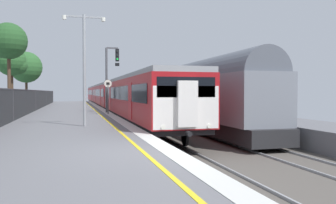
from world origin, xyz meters
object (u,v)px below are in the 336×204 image
freight_train_adjacent_track (147,93)px  background_tree_left (13,63)px  background_tree_centre (7,43)px  platform_lamp_mid (84,60)px  signal_gantry (110,72)px  speed_limit_sign (108,92)px  background_tree_right (26,68)px  commuter_train_at_platform (109,95)px

freight_train_adjacent_track → background_tree_left: bearing=-172.8°
background_tree_left → background_tree_centre: 5.66m
platform_lamp_mid → background_tree_left: 21.95m
signal_gantry → speed_limit_sign: bearing=-99.4°
platform_lamp_mid → background_tree_centre: 16.77m
freight_train_adjacent_track → speed_limit_sign: bearing=-112.8°
freight_train_adjacent_track → platform_lamp_mid: (-7.77, -22.73, 1.60)m
speed_limit_sign → background_tree_right: bearing=110.0°
background_tree_centre → background_tree_right: size_ratio=1.08×
commuter_train_at_platform → background_tree_right: 11.74m
signal_gantry → background_tree_right: bearing=112.7°
speed_limit_sign → signal_gantry: bearing=80.6°
speed_limit_sign → background_tree_centre: size_ratio=0.34×
signal_gantry → background_tree_left: bearing=131.3°
speed_limit_sign → background_tree_centre: 11.16m
background_tree_right → signal_gantry: bearing=-67.3°
freight_train_adjacent_track → signal_gantry: bearing=-115.1°
freight_train_adjacent_track → platform_lamp_mid: bearing=-108.9°
freight_train_adjacent_track → background_tree_right: bearing=146.6°
commuter_train_at_platform → background_tree_right: bearing=157.6°
freight_train_adjacent_track → platform_lamp_mid: size_ratio=10.13×
freight_train_adjacent_track → background_tree_left: (-14.22, -1.80, 3.06)m
platform_lamp_mid → background_tree_left: size_ratio=0.85×
freight_train_adjacent_track → speed_limit_sign: (-5.85, -13.93, 0.09)m
speed_limit_sign → commuter_train_at_platform: bearing=84.5°
signal_gantry → platform_lamp_mid: 11.23m
freight_train_adjacent_track → background_tree_right: (-14.34, 9.45, 3.28)m
signal_gantry → speed_limit_sign: size_ratio=2.04×
commuter_train_at_platform → background_tree_centre: background_tree_centre is taller
speed_limit_sign → platform_lamp_mid: (-1.92, -8.80, 1.51)m
commuter_train_at_platform → background_tree_centre: size_ratio=8.53×
freight_train_adjacent_track → background_tree_centre: 16.16m
commuter_train_at_platform → freight_train_adjacent_track: 6.55m
signal_gantry → speed_limit_sign: (-0.37, -2.20, -1.61)m
commuter_train_at_platform → background_tree_right: size_ratio=9.25×
freight_train_adjacent_track → background_tree_right: background_tree_right is taller
commuter_train_at_platform → background_tree_centre: 16.49m
background_tree_left → background_tree_centre: (0.47, -5.50, 1.27)m
speed_limit_sign → background_tree_left: (-8.37, 12.13, 2.98)m
background_tree_centre → commuter_train_at_platform: bearing=52.0°
commuter_train_at_platform → speed_limit_sign: size_ratio=25.30×
commuter_train_at_platform → signal_gantry: 17.09m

